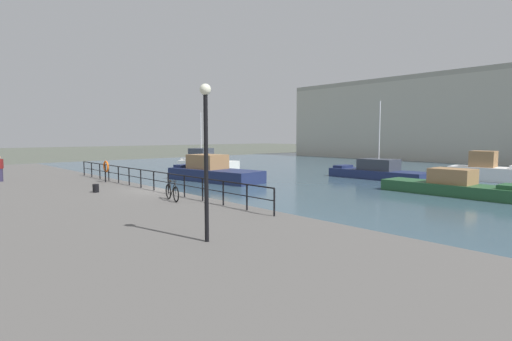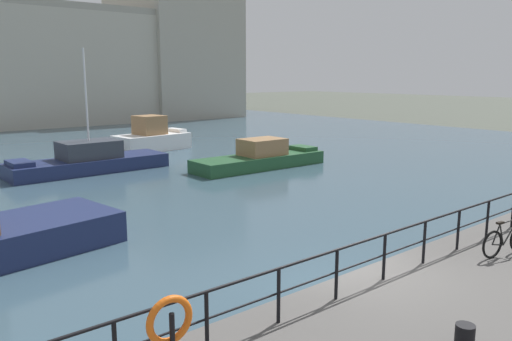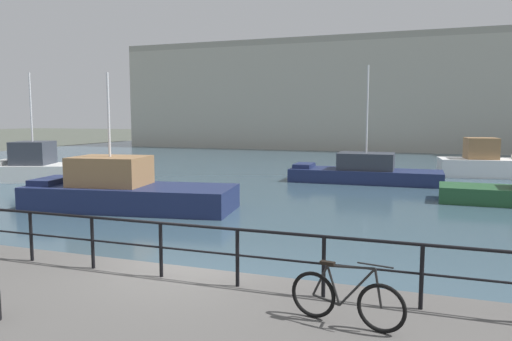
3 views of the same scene
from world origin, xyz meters
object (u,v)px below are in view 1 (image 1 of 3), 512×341
object	(u,v)px
mooring_bollard	(96,188)
quay_lamp_post	(206,141)
moored_small_launch	(206,162)
moored_harbor_tender	(213,172)
moored_red_daysailer	(485,170)
moored_white_yacht	(450,186)
parked_bicycle	(172,192)
moored_cabin_cruiser	(377,172)
life_ring_stand	(106,167)

from	to	relation	value
mooring_bollard	quay_lamp_post	world-z (taller)	quay_lamp_post
moored_small_launch	moored_harbor_tender	size ratio (longest dim) A/B	0.80
moored_red_daysailer	quay_lamp_post	world-z (taller)	quay_lamp_post
moored_white_yacht	mooring_bollard	world-z (taller)	moored_white_yacht
parked_bicycle	mooring_bollard	xyz separation A→B (m)	(-5.07, -1.66, -0.17)
moored_harbor_tender	quay_lamp_post	world-z (taller)	moored_harbor_tender
moored_small_launch	parked_bicycle	world-z (taller)	moored_small_launch
moored_cabin_cruiser	mooring_bollard	bearing A→B (deg)	82.50
moored_cabin_cruiser	mooring_bollard	world-z (taller)	moored_cabin_cruiser
parked_bicycle	moored_red_daysailer	bearing A→B (deg)	92.02
life_ring_stand	quay_lamp_post	world-z (taller)	quay_lamp_post
moored_white_yacht	life_ring_stand	size ratio (longest dim) A/B	5.91
parked_bicycle	quay_lamp_post	world-z (taller)	quay_lamp_post
moored_cabin_cruiser	moored_white_yacht	world-z (taller)	moored_cabin_cruiser
moored_white_yacht	quay_lamp_post	distance (m)	19.81
moored_cabin_cruiser	life_ring_stand	world-z (taller)	moored_cabin_cruiser
mooring_bollard	life_ring_stand	world-z (taller)	life_ring_stand
moored_white_yacht	moored_harbor_tender	xyz separation A→B (m)	(-16.47, -6.61, 0.19)
moored_white_yacht	mooring_bollard	xyz separation A→B (m)	(-10.85, -18.24, 0.39)
moored_white_yacht	moored_red_daysailer	bearing A→B (deg)	99.07
parked_bicycle	mooring_bollard	world-z (taller)	parked_bicycle
moored_harbor_tender	mooring_bollard	size ratio (longest dim) A/B	20.09
moored_cabin_cruiser	mooring_bollard	size ratio (longest dim) A/B	19.54
moored_harbor_tender	life_ring_stand	distance (m)	9.55
moored_harbor_tender	quay_lamp_post	xyz separation A→B (m)	(17.75, -12.92, 2.83)
life_ring_stand	moored_cabin_cruiser	bearing A→B (deg)	71.96
life_ring_stand	quay_lamp_post	bearing A→B (deg)	-12.13
moored_cabin_cruiser	moored_red_daysailer	xyz separation A→B (m)	(6.73, 5.38, 0.23)
moored_white_yacht	quay_lamp_post	world-z (taller)	quay_lamp_post
moored_white_yacht	parked_bicycle	size ratio (longest dim) A/B	4.72
parked_bicycle	life_ring_stand	size ratio (longest dim) A/B	1.25
parked_bicycle	life_ring_stand	xyz separation A→B (m)	(-9.32, 0.57, 0.59)
moored_red_daysailer	moored_harbor_tender	world-z (taller)	moored_harbor_tender
moored_red_daysailer	parked_bicycle	distance (m)	27.30
moored_red_daysailer	moored_white_yacht	world-z (taller)	moored_red_daysailer
mooring_bollard	life_ring_stand	xyz separation A→B (m)	(-4.25, 2.22, 0.75)
moored_white_yacht	quay_lamp_post	xyz separation A→B (m)	(1.28, -19.53, 3.02)
moored_white_yacht	life_ring_stand	bearing A→B (deg)	-132.57
moored_harbor_tender	moored_red_daysailer	bearing A→B (deg)	-139.88
mooring_bollard	life_ring_stand	distance (m)	4.85
moored_red_daysailer	quay_lamp_post	distance (m)	30.17
moored_cabin_cruiser	moored_harbor_tender	distance (m)	14.22
parked_bicycle	mooring_bollard	size ratio (longest dim) A/B	3.97
moored_white_yacht	life_ring_stand	world-z (taller)	life_ring_stand
moored_cabin_cruiser	quay_lamp_post	distance (m)	26.48
moored_red_daysailer	life_ring_stand	bearing A→B (deg)	-124.34
moored_small_launch	quay_lamp_post	bearing A→B (deg)	124.78
moored_white_yacht	mooring_bollard	distance (m)	21.22
moored_white_yacht	parked_bicycle	distance (m)	17.57
moored_small_launch	mooring_bollard	bearing A→B (deg)	110.49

